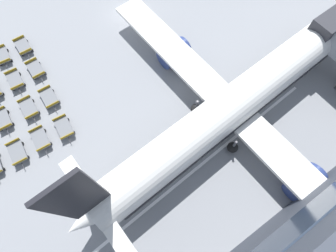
% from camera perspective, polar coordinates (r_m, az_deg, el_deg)
% --- Properties ---
extents(ground_plane, '(500.00, 500.00, 0.00)m').
position_cam_1_polar(ground_plane, '(38.64, -8.60, 22.98)').
color(ground_plane, gray).
extents(airplane, '(37.66, 40.30, 13.22)m').
position_cam_1_polar(airplane, '(27.53, 15.29, 5.34)').
color(airplane, white).
rests_on(airplane, ground_plane).
extents(baggage_dolly_row_mid_a_col_c, '(3.27, 1.71, 0.92)m').
position_cam_1_polar(baggage_dolly_row_mid_a_col_c, '(33.75, -32.32, 1.23)').
color(baggage_dolly_row_mid_a_col_c, slate).
rests_on(baggage_dolly_row_mid_a_col_c, ground_plane).
extents(baggage_dolly_row_mid_a_col_d, '(3.28, 1.72, 0.92)m').
position_cam_1_polar(baggage_dolly_row_mid_a_col_d, '(31.32, -29.96, -5.00)').
color(baggage_dolly_row_mid_a_col_d, slate).
rests_on(baggage_dolly_row_mid_a_col_d, ground_plane).
extents(baggage_dolly_row_mid_b_col_a, '(3.29, 1.77, 0.92)m').
position_cam_1_polar(baggage_dolly_row_mid_b_col_a, '(38.70, -32.36, 12.80)').
color(baggage_dolly_row_mid_b_col_a, slate).
rests_on(baggage_dolly_row_mid_b_col_a, ground_plane).
extents(baggage_dolly_row_mid_b_col_b, '(3.28, 1.72, 0.92)m').
position_cam_1_polar(baggage_dolly_row_mid_b_col_b, '(35.74, -30.35, 8.62)').
color(baggage_dolly_row_mid_b_col_b, slate).
rests_on(baggage_dolly_row_mid_b_col_b, ground_plane).
extents(baggage_dolly_row_mid_b_col_c, '(3.25, 1.66, 0.92)m').
position_cam_1_polar(baggage_dolly_row_mid_b_col_c, '(32.98, -28.05, 3.45)').
color(baggage_dolly_row_mid_b_col_c, slate).
rests_on(baggage_dolly_row_mid_b_col_c, ground_plane).
extents(baggage_dolly_row_mid_b_col_d, '(3.27, 1.71, 0.92)m').
position_cam_1_polar(baggage_dolly_row_mid_b_col_d, '(30.76, -26.03, -2.56)').
color(baggage_dolly_row_mid_b_col_d, slate).
rests_on(baggage_dolly_row_mid_b_col_d, ground_plane).
extents(baggage_dolly_row_far_col_a, '(3.24, 1.63, 0.92)m').
position_cam_1_polar(baggage_dolly_row_far_col_a, '(38.39, -29.00, 14.93)').
color(baggage_dolly_row_far_col_a, slate).
rests_on(baggage_dolly_row_far_col_a, ground_plane).
extents(baggage_dolly_row_far_col_b, '(3.25, 1.64, 0.92)m').
position_cam_1_polar(baggage_dolly_row_far_col_b, '(35.51, -26.85, 10.98)').
color(baggage_dolly_row_far_col_b, slate).
rests_on(baggage_dolly_row_far_col_b, ground_plane).
extents(baggage_dolly_row_far_col_c, '(3.25, 1.65, 0.92)m').
position_cam_1_polar(baggage_dolly_row_far_col_c, '(32.65, -24.45, 5.63)').
color(baggage_dolly_row_far_col_c, slate).
rests_on(baggage_dolly_row_far_col_c, ground_plane).
extents(baggage_dolly_row_far_col_d, '(3.29, 1.76, 0.92)m').
position_cam_1_polar(baggage_dolly_row_far_col_d, '(30.28, -21.71, -0.32)').
color(baggage_dolly_row_far_col_d, slate).
rests_on(baggage_dolly_row_far_col_d, ground_plane).
extents(stand_guidance_stripe, '(2.84, 33.48, 0.01)m').
position_cam_1_polar(stand_guidance_stripe, '(27.06, 4.05, -10.95)').
color(stand_guidance_stripe, white).
rests_on(stand_guidance_stripe, ground_plane).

